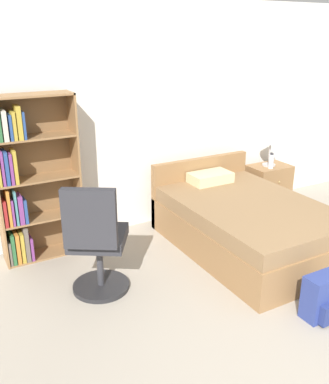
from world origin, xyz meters
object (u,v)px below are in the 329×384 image
object	(u,v)px
bookshelf	(26,181)
water_bottle	(271,161)
nightstand	(268,186)
bed	(245,223)
table_lamp	(271,140)
office_chair	(96,243)
backpack_blue	(324,298)

from	to	relation	value
bookshelf	water_bottle	size ratio (longest dim) A/B	8.18
bookshelf	water_bottle	world-z (taller)	bookshelf
bookshelf	water_bottle	xyz separation A→B (m)	(3.06, -0.18, -0.18)
nightstand	water_bottle	size ratio (longest dim) A/B	2.74
nightstand	bookshelf	bearing A→B (deg)	178.49
bed	water_bottle	bearing A→B (deg)	35.75
bed	table_lamp	world-z (taller)	table_lamp
office_chair	nightstand	world-z (taller)	office_chair
water_bottle	backpack_blue	size ratio (longest dim) A/B	0.54
table_lamp	nightstand	bearing A→B (deg)	-56.27
bookshelf	bed	xyz separation A→B (m)	(2.09, -0.88, -0.56)
water_bottle	table_lamp	bearing A→B (deg)	59.26
bed	office_chair	world-z (taller)	office_chair
office_chair	backpack_blue	distance (m)	1.96
nightstand	backpack_blue	bearing A→B (deg)	-121.12
office_chair	bookshelf	bearing A→B (deg)	109.56
backpack_blue	bookshelf	bearing A→B (deg)	130.17
bed	table_lamp	distance (m)	1.46
table_lamp	backpack_blue	xyz separation A→B (m)	(-1.27, -2.13, -0.74)
bookshelf	office_chair	size ratio (longest dim) A/B	1.56
bookshelf	bed	bearing A→B (deg)	-22.81
bed	water_bottle	distance (m)	1.26
table_lamp	bed	bearing A→B (deg)	-142.05
bookshelf	backpack_blue	distance (m)	2.95
nightstand	backpack_blue	size ratio (longest dim) A/B	1.48
nightstand	backpack_blue	distance (m)	2.47
office_chair	nightstand	size ratio (longest dim) A/B	1.91
bookshelf	backpack_blue	world-z (taller)	bookshelf
office_chair	table_lamp	distance (m)	2.95
bookshelf	nightstand	world-z (taller)	bookshelf
office_chair	table_lamp	bearing A→B (deg)	18.26
nightstand	table_lamp	size ratio (longest dim) A/B	1.23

